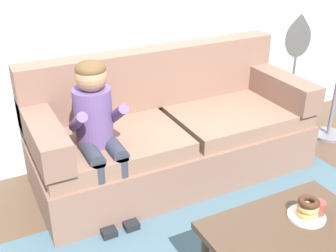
{
  "coord_description": "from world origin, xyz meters",
  "views": [
    {
      "loc": [
        -1.29,
        -1.84,
        1.93
      ],
      "look_at": [
        -0.12,
        0.45,
        0.65
      ],
      "focal_mm": 45.5,
      "sensor_mm": 36.0,
      "label": 1
    }
  ],
  "objects": [
    {
      "name": "donut_second",
      "position": [
        0.26,
        -0.5,
        0.49
      ],
      "size": [
        0.17,
        0.17,
        0.04
      ],
      "primitive_type": "torus",
      "rotation": [
        0.0,
        0.0,
        2.21
      ],
      "color": "tan",
      "rests_on": "donut"
    },
    {
      "name": "toy_controller",
      "position": [
        0.77,
        0.01,
        0.03
      ],
      "size": [
        0.23,
        0.09,
        0.05
      ],
      "rotation": [
        0.0,
        0.0,
        -0.59
      ],
      "color": "#339E56",
      "rests_on": "ground"
    },
    {
      "name": "donut",
      "position": [
        0.26,
        -0.5,
        0.45
      ],
      "size": [
        0.15,
        0.15,
        0.04
      ],
      "primitive_type": "torus",
      "rotation": [
        0.0,
        0.0,
        1.32
      ],
      "color": "tan",
      "rests_on": "plate"
    },
    {
      "name": "coffee_table",
      "position": [
        0.12,
        -0.53,
        0.37
      ],
      "size": [
        0.9,
        0.56,
        0.42
      ],
      "color": "#4C3828",
      "rests_on": "ground"
    },
    {
      "name": "mug",
      "position": [
        0.32,
        -0.52,
        0.46
      ],
      "size": [
        0.08,
        0.08,
        0.09
      ],
      "primitive_type": "cylinder",
      "color": "#993D38",
      "rests_on": "coffee_table"
    },
    {
      "name": "person_child",
      "position": [
        -0.55,
        0.64,
        0.67
      ],
      "size": [
        0.34,
        0.58,
        1.1
      ],
      "color": "#664C84",
      "rests_on": "ground"
    },
    {
      "name": "donut_third",
      "position": [
        0.26,
        -0.5,
        0.52
      ],
      "size": [
        0.14,
        0.14,
        0.04
      ],
      "primitive_type": "torus",
      "rotation": [
        0.0,
        0.0,
        1.77
      ],
      "color": "#422619",
      "rests_on": "donut_second"
    },
    {
      "name": "ground",
      "position": [
        0.0,
        0.0,
        0.0
      ],
      "size": [
        10.0,
        10.0,
        0.0
      ],
      "primitive_type": "plane",
      "color": "brown"
    },
    {
      "name": "couch",
      "position": [
        0.11,
        0.85,
        0.35
      ],
      "size": [
        2.2,
        0.9,
        0.98
      ],
      "color": "#846051",
      "rests_on": "ground"
    },
    {
      "name": "plate",
      "position": [
        0.26,
        -0.5,
        0.43
      ],
      "size": [
        0.21,
        0.21,
        0.01
      ],
      "primitive_type": "cylinder",
      "color": "white",
      "rests_on": "coffee_table"
    }
  ]
}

